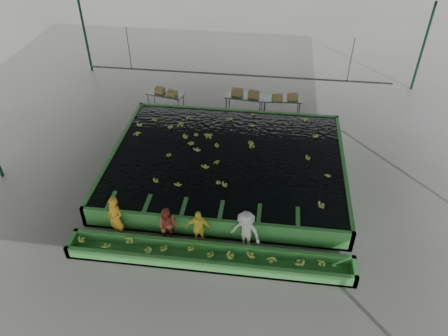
# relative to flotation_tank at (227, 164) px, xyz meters

# --- Properties ---
(ground) EXTENTS (80.00, 80.00, 0.00)m
(ground) POSITION_rel_flotation_tank_xyz_m (0.00, -1.50, -0.45)
(ground) COLOR #605F5A
(ground) RESTS_ON ground
(shed_roof) EXTENTS (20.00, 22.00, 0.04)m
(shed_roof) POSITION_rel_flotation_tank_xyz_m (0.00, -1.50, 4.55)
(shed_roof) COLOR gray
(shed_roof) RESTS_ON shed_posts
(shed_posts) EXTENTS (20.00, 22.00, 5.00)m
(shed_posts) POSITION_rel_flotation_tank_xyz_m (0.00, -1.50, 2.05)
(shed_posts) COLOR #0E311C
(shed_posts) RESTS_ON ground
(flotation_tank) EXTENTS (10.00, 8.00, 0.90)m
(flotation_tank) POSITION_rel_flotation_tank_xyz_m (0.00, 0.00, 0.00)
(flotation_tank) COLOR #358436
(flotation_tank) RESTS_ON ground
(tank_water) EXTENTS (9.70, 7.70, 0.00)m
(tank_water) POSITION_rel_flotation_tank_xyz_m (0.00, -0.00, 0.40)
(tank_water) COLOR black
(tank_water) RESTS_ON flotation_tank
(sorting_trough) EXTENTS (10.00, 1.00, 0.50)m
(sorting_trough) POSITION_rel_flotation_tank_xyz_m (0.00, -5.10, -0.20)
(sorting_trough) COLOR #358436
(sorting_trough) RESTS_ON ground
(cableway_rail) EXTENTS (0.08, 0.08, 14.00)m
(cableway_rail) POSITION_rel_flotation_tank_xyz_m (0.00, 3.50, 2.55)
(cableway_rail) COLOR #59605B
(cableway_rail) RESTS_ON shed_roof
(rail_hanger_left) EXTENTS (0.04, 0.04, 2.00)m
(rail_hanger_left) POSITION_rel_flotation_tank_xyz_m (-5.00, 3.50, 3.55)
(rail_hanger_left) COLOR #59605B
(rail_hanger_left) RESTS_ON shed_roof
(rail_hanger_right) EXTENTS (0.04, 0.04, 2.00)m
(rail_hanger_right) POSITION_rel_flotation_tank_xyz_m (5.00, 3.50, 3.55)
(rail_hanger_right) COLOR #59605B
(rail_hanger_right) RESTS_ON shed_roof
(worker_a) EXTENTS (0.79, 0.67, 1.82)m
(worker_a) POSITION_rel_flotation_tank_xyz_m (-3.50, -4.30, 0.46)
(worker_a) COLOR gold
(worker_a) RESTS_ON ground
(worker_b) EXTENTS (0.77, 0.62, 1.53)m
(worker_b) POSITION_rel_flotation_tank_xyz_m (-1.59, -4.30, 0.32)
(worker_b) COLOR #A13F2B
(worker_b) RESTS_ON ground
(worker_c) EXTENTS (0.93, 0.42, 1.57)m
(worker_c) POSITION_rel_flotation_tank_xyz_m (-0.49, -4.30, 0.33)
(worker_c) COLOR yellow
(worker_c) RESTS_ON ground
(worker_d) EXTENTS (1.26, 0.99, 1.71)m
(worker_d) POSITION_rel_flotation_tank_xyz_m (1.19, -4.30, 0.41)
(worker_d) COLOR silver
(worker_d) RESTS_ON ground
(packing_table_left) EXTENTS (2.07, 1.16, 0.89)m
(packing_table_left) POSITION_rel_flotation_tank_xyz_m (-3.96, 5.20, -0.01)
(packing_table_left) COLOR #59605B
(packing_table_left) RESTS_ON ground
(packing_table_mid) EXTENTS (2.09, 1.03, 0.91)m
(packing_table_mid) POSITION_rel_flotation_tank_xyz_m (0.26, 5.38, 0.01)
(packing_table_mid) COLOR #59605B
(packing_table_mid) RESTS_ON ground
(packing_table_right) EXTENTS (2.03, 0.93, 0.90)m
(packing_table_right) POSITION_rel_flotation_tank_xyz_m (2.24, 5.39, 0.00)
(packing_table_right) COLOR #59605B
(packing_table_right) RESTS_ON ground
(box_stack_left) EXTENTS (1.31, 0.76, 0.27)m
(box_stack_left) POSITION_rel_flotation_tank_xyz_m (-3.88, 5.11, 0.44)
(box_stack_left) COLOR olive
(box_stack_left) RESTS_ON packing_table_left
(box_stack_mid) EXTENTS (1.48, 0.62, 0.31)m
(box_stack_mid) POSITION_rel_flotation_tank_xyz_m (0.30, 5.40, 0.46)
(box_stack_mid) COLOR olive
(box_stack_mid) RESTS_ON packing_table_mid
(box_stack_right) EXTENTS (1.37, 0.66, 0.29)m
(box_stack_right) POSITION_rel_flotation_tank_xyz_m (2.37, 5.29, 0.45)
(box_stack_right) COLOR olive
(box_stack_right) RESTS_ON packing_table_right
(floating_bananas) EXTENTS (8.77, 5.98, 0.12)m
(floating_bananas) POSITION_rel_flotation_tank_xyz_m (0.00, 0.80, 0.40)
(floating_bananas) COLOR #9BB643
(floating_bananas) RESTS_ON tank_water
(trough_bananas) EXTENTS (8.46, 0.56, 0.11)m
(trough_bananas) POSITION_rel_flotation_tank_xyz_m (0.00, -5.10, -0.05)
(trough_bananas) COLOR #9BB643
(trough_bananas) RESTS_ON sorting_trough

